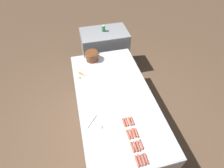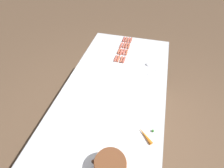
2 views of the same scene
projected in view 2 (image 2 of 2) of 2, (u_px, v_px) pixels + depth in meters
ground_plane at (115, 129)px, 2.57m from camera, size 20.00×20.00×0.00m
griddle_counter at (115, 110)px, 2.27m from camera, size 1.08×2.14×0.87m
hot_dog_0 at (131, 40)px, 2.63m from camera, size 0.03×0.13×0.03m
hot_dog_1 at (129, 46)px, 2.52m from camera, size 0.03×0.13×0.03m
hot_dog_2 at (127, 52)px, 2.40m from camera, size 0.03×0.13×0.03m
hot_dog_3 at (124, 60)px, 2.28m from camera, size 0.03×0.13×0.03m
hot_dog_4 at (128, 40)px, 2.63m from camera, size 0.03×0.13×0.03m
hot_dog_5 at (126, 45)px, 2.52m from camera, size 0.03×0.13×0.03m
hot_dog_6 at (124, 52)px, 2.41m from camera, size 0.03×0.13×0.03m
hot_dog_7 at (121, 59)px, 2.29m from camera, size 0.03×0.13×0.03m
hot_dog_8 at (126, 39)px, 2.64m from camera, size 0.03×0.13×0.03m
hot_dog_9 at (124, 45)px, 2.53m from camera, size 0.03×0.13×0.03m
hot_dog_10 at (121, 52)px, 2.41m from camera, size 0.03×0.13×0.03m
hot_dog_11 at (118, 59)px, 2.30m from camera, size 0.03×0.13×0.03m
hot_dog_12 at (124, 39)px, 2.64m from camera, size 0.03×0.13×0.03m
hot_dog_13 at (121, 45)px, 2.53m from camera, size 0.03×0.13×0.03m
hot_dog_14 at (119, 51)px, 2.42m from camera, size 0.03×0.13×0.03m
hot_dog_15 at (116, 58)px, 2.31m from camera, size 0.03×0.13×0.03m
bean_pot at (110, 167)px, 1.26m from camera, size 0.28×0.22×0.17m
serving_spoon at (150, 67)px, 2.19m from camera, size 0.21×0.23×0.02m
carrot at (146, 135)px, 1.52m from camera, size 0.14×0.15×0.03m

